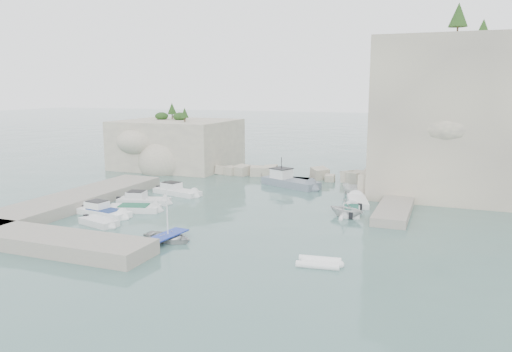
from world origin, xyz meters
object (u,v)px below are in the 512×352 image
(work_boat, at_px, (291,186))
(motorboat_c, at_px, (134,211))
(motorboat_a, at_px, (177,194))
(tender_east_b, at_px, (351,213))
(tender_east_d, at_px, (358,196))
(tender_east_a, at_px, (346,217))
(rowboat, at_px, (168,241))
(motorboat_d, at_px, (104,215))
(tender_east_c, at_px, (357,204))
(motorboat_e, at_px, (99,225))
(inflatable_dinghy, at_px, (319,265))
(motorboat_b, at_px, (144,204))

(work_boat, bearing_deg, motorboat_c, -97.07)
(motorboat_a, xyz_separation_m, tender_east_b, (19.76, -1.48, 0.00))
(tender_east_d, bearing_deg, tender_east_a, -159.10)
(motorboat_c, distance_m, rowboat, 10.67)
(motorboat_a, height_order, tender_east_a, tender_east_a)
(motorboat_a, relative_size, motorboat_c, 1.17)
(motorboat_d, height_order, work_boat, work_boat)
(motorboat_d, bearing_deg, rowboat, -15.96)
(tender_east_d, bearing_deg, tender_east_c, -153.57)
(motorboat_a, bearing_deg, tender_east_c, 21.50)
(motorboat_e, height_order, inflatable_dinghy, motorboat_e)
(motorboat_d, xyz_separation_m, tender_east_c, (21.30, 13.34, 0.00))
(inflatable_dinghy, relative_size, tender_east_b, 0.68)
(motorboat_d, distance_m, tender_east_c, 25.13)
(tender_east_c, bearing_deg, rowboat, 132.38)
(motorboat_e, bearing_deg, tender_east_b, 47.03)
(motorboat_a, distance_m, tender_east_a, 19.80)
(motorboat_b, relative_size, motorboat_d, 0.94)
(motorboat_d, height_order, tender_east_b, motorboat_d)
(motorboat_c, distance_m, motorboat_e, 5.25)
(tender_east_a, bearing_deg, motorboat_b, 114.51)
(motorboat_c, bearing_deg, inflatable_dinghy, -38.79)
(motorboat_d, xyz_separation_m, rowboat, (9.73, -4.64, 0.00))
(motorboat_b, distance_m, rowboat, 13.51)
(inflatable_dinghy, xyz_separation_m, tender_east_d, (-1.34, 22.99, 0.00))
(tender_east_b, bearing_deg, motorboat_b, 90.62)
(motorboat_a, bearing_deg, tender_east_d, 33.09)
(motorboat_a, xyz_separation_m, tender_east_c, (19.64, 2.66, 0.00))
(motorboat_e, distance_m, inflatable_dinghy, 20.46)
(tender_east_c, bearing_deg, motorboat_e, 114.77)
(tender_east_a, relative_size, tender_east_d, 0.86)
(tender_east_a, height_order, tender_east_b, tender_east_a)
(motorboat_d, relative_size, motorboat_e, 1.54)
(tender_east_d, height_order, work_boat, work_boat)
(motorboat_b, bearing_deg, motorboat_e, -96.56)
(motorboat_d, distance_m, inflatable_dinghy, 22.73)
(motorboat_c, xyz_separation_m, tender_east_b, (19.71, 6.81, 0.00))
(motorboat_d, bearing_deg, tender_east_a, 29.37)
(tender_east_c, xyz_separation_m, work_boat, (-9.18, 6.32, 0.00))
(motorboat_b, bearing_deg, inflatable_dinghy, -40.86)
(motorboat_b, height_order, motorboat_c, motorboat_b)
(motorboat_c, relative_size, tender_east_a, 1.60)
(motorboat_b, relative_size, work_boat, 0.70)
(motorboat_e, bearing_deg, motorboat_c, 105.94)
(rowboat, distance_m, tender_east_a, 16.84)
(motorboat_b, distance_m, work_boat, 18.16)
(motorboat_d, bearing_deg, tender_east_b, 32.77)
(tender_east_b, bearing_deg, rowboat, 130.21)
(tender_east_b, relative_size, tender_east_c, 0.82)
(motorboat_b, relative_size, rowboat, 1.41)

